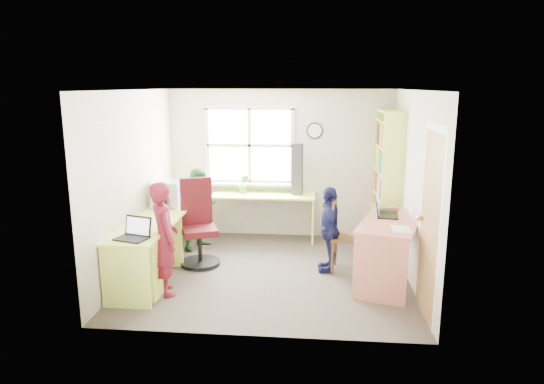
% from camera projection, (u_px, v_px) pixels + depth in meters
% --- Properties ---
extents(room, '(3.64, 3.44, 2.44)m').
position_uv_depth(room, '(272.00, 182.00, 6.34)').
color(room, '#443C35').
rests_on(room, ground).
extents(l_desk, '(2.38, 2.95, 0.75)m').
position_uv_depth(l_desk, '(167.00, 244.00, 6.25)').
color(l_desk, '#E4FF65').
rests_on(l_desk, ground).
extents(right_desk, '(1.05, 1.55, 0.82)m').
position_uv_depth(right_desk, '(391.00, 237.00, 6.08)').
color(right_desk, tan).
rests_on(right_desk, ground).
extents(bookshelf, '(0.30, 1.02, 2.10)m').
position_uv_depth(bookshelf, '(387.00, 184.00, 7.29)').
color(bookshelf, '#E4FF65').
rests_on(bookshelf, ground).
extents(swivel_chair, '(0.72, 0.72, 1.19)m').
position_uv_depth(swivel_chair, '(198.00, 228.00, 6.75)').
color(swivel_chair, black).
rests_on(swivel_chair, ground).
extents(wooden_chair, '(0.48, 0.48, 0.98)m').
position_uv_depth(wooden_chair, '(343.00, 232.00, 6.48)').
color(wooden_chair, brown).
rests_on(wooden_chair, ground).
extents(crt_monitor, '(0.42, 0.38, 0.37)m').
position_uv_depth(crt_monitor, '(166.00, 194.00, 6.91)').
color(crt_monitor, silver).
rests_on(crt_monitor, l_desk).
extents(laptop_left, '(0.42, 0.38, 0.24)m').
position_uv_depth(laptop_left, '(134.00, 233.00, 5.52)').
color(laptop_left, black).
rests_on(laptop_left, l_desk).
extents(laptop_right, '(0.33, 0.38, 0.24)m').
position_uv_depth(laptop_right, '(383.00, 211.00, 6.20)').
color(laptop_right, black).
rests_on(laptop_right, right_desk).
extents(speaker_a, '(0.11, 0.11, 0.20)m').
position_uv_depth(speaker_a, '(164.00, 205.00, 6.65)').
color(speaker_a, black).
rests_on(speaker_a, l_desk).
extents(speaker_b, '(0.10, 0.10, 0.16)m').
position_uv_depth(speaker_b, '(178.00, 196.00, 7.28)').
color(speaker_b, black).
rests_on(speaker_b, l_desk).
extents(cd_tower, '(0.18, 0.16, 0.82)m').
position_uv_depth(cd_tower, '(297.00, 169.00, 7.66)').
color(cd_tower, black).
rests_on(cd_tower, l_desk).
extents(game_box, '(0.34, 0.34, 0.06)m').
position_uv_depth(game_box, '(384.00, 208.00, 6.52)').
color(game_box, red).
rests_on(game_box, right_desk).
extents(paper_a, '(0.25, 0.34, 0.00)m').
position_uv_depth(paper_a, '(155.00, 222.00, 6.19)').
color(paper_a, silver).
rests_on(paper_a, l_desk).
extents(paper_b, '(0.21, 0.30, 0.00)m').
position_uv_depth(paper_b, '(401.00, 229.00, 5.64)').
color(paper_b, silver).
rests_on(paper_b, right_desk).
extents(potted_plant, '(0.18, 0.15, 0.30)m').
position_uv_depth(potted_plant, '(244.00, 184.00, 7.78)').
color(potted_plant, '#357D32').
rests_on(potted_plant, l_desk).
extents(person_red, '(0.54, 0.60, 1.37)m').
position_uv_depth(person_red, '(164.00, 239.00, 5.72)').
color(person_red, maroon).
rests_on(person_red, ground).
extents(person_green, '(0.70, 0.75, 1.24)m').
position_uv_depth(person_green, '(201.00, 208.00, 7.39)').
color(person_green, '#29672B').
rests_on(person_green, ground).
extents(person_navy, '(0.31, 0.69, 1.16)m').
position_uv_depth(person_navy, '(329.00, 229.00, 6.45)').
color(person_navy, '#161A47').
rests_on(person_navy, ground).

